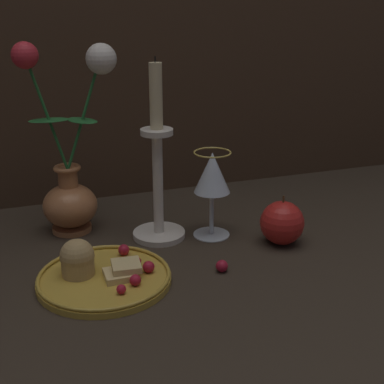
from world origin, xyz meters
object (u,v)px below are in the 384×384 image
Objects in this scene: vase at (71,175)px; plate_with_pastries at (100,273)px; candlestick at (158,178)px; wine_glass at (212,177)px; apple_beside_vase at (283,223)px.

vase reaches higher than plate_with_pastries.
plate_with_pastries is 0.21m from candlestick.
candlestick is (-0.09, 0.02, -0.00)m from wine_glass.
vase is 0.39m from apple_beside_vase.
plate_with_pastries is 2.29× the size of apple_beside_vase.
wine_glass is at bearing -14.97° from candlestick.
apple_beside_vase is (0.34, -0.18, -0.07)m from vase.
vase is at bearing 152.13° from apple_beside_vase.
candlestick is 3.58× the size of apple_beside_vase.
plate_with_pastries is at bearing -135.55° from candlestick.
vase is at bearing 151.05° from candlestick.
candlestick is (0.14, -0.08, 0.00)m from vase.
wine_glass is at bearing -23.74° from vase.
candlestick reaches higher than wine_glass.
vase reaches higher than apple_beside_vase.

